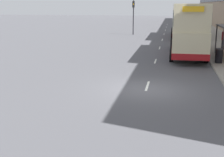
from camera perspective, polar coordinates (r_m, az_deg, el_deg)
name	(u,v)px	position (r m, az deg, el deg)	size (l,w,h in m)	color
ground_plane	(146,89)	(16.11, 6.31, -1.95)	(220.00, 220.00, 0.00)	#515156
pavement	(205,30)	(54.42, 16.66, 8.42)	(5.00, 93.00, 0.14)	gray
lane_mark_0	(147,86)	(16.74, 6.49, -1.35)	(0.12, 2.00, 0.01)	silver
lane_mark_1	(155,61)	(24.18, 7.94, 3.16)	(0.12, 2.00, 0.01)	silver
lane_mark_2	(160,48)	(31.71, 8.70, 5.55)	(0.12, 2.00, 0.01)	silver
lane_mark_3	(162,40)	(39.28, 9.18, 7.01)	(0.12, 2.00, 0.01)	silver
lane_mark_4	(164,34)	(46.86, 9.50, 8.00)	(0.12, 2.00, 0.01)	silver
lane_mark_5	(165,30)	(54.46, 9.73, 8.72)	(0.12, 2.00, 0.01)	silver
lane_mark_6	(166,27)	(62.06, 9.91, 9.26)	(0.12, 2.00, 0.01)	silver
lane_mark_7	(167,25)	(69.67, 10.05, 9.68)	(0.12, 2.00, 0.01)	silver
double_decker_bus_near	(188,28)	(27.34, 13.75, 8.90)	(2.85, 11.15, 4.30)	beige
double_decker_bus_ahead	(183,20)	(42.80, 12.80, 10.43)	(2.85, 11.55, 4.30)	beige
car_0	(179,22)	(63.89, 12.18, 10.04)	(1.91, 4.01, 1.74)	#B7B799
pedestrian_1	(224,39)	(31.20, 19.72, 6.80)	(0.37, 0.37, 1.86)	#23232D
litter_bin	(219,56)	(23.69, 18.98, 3.98)	(0.55, 0.55, 1.05)	black
traffic_light_far_kerb	(133,12)	(45.50, 3.93, 12.10)	(0.30, 0.32, 4.83)	black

